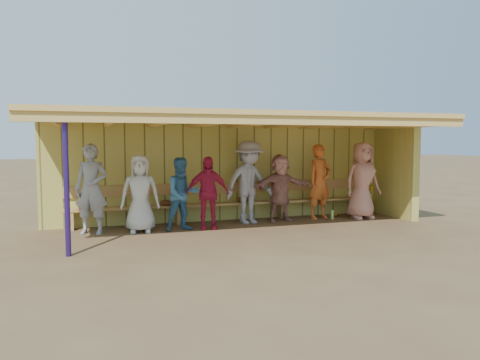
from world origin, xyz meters
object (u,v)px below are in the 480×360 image
at_px(player_f, 280,188).
at_px(player_g, 320,182).
at_px(player_c, 183,194).
at_px(player_e, 249,182).
at_px(player_h, 362,181).
at_px(player_b, 140,194).
at_px(player_a, 91,189).
at_px(player_d, 207,193).
at_px(bench, 230,199).

distance_m(player_f, player_g, 1.07).
distance_m(player_c, player_e, 1.71).
bearing_deg(player_h, player_f, 170.09).
height_order(player_f, player_g, player_g).
height_order(player_b, player_h, player_h).
relative_size(player_a, player_h, 0.99).
height_order(player_d, player_g, player_g).
distance_m(player_a, player_g, 5.39).
bearing_deg(player_h, player_a, 177.47).
bearing_deg(player_a, player_f, 24.70).
bearing_deg(player_h, player_c, -179.98).
relative_size(player_a, player_e, 0.97).
bearing_deg(player_f, player_g, -1.76).
bearing_deg(player_c, player_h, -7.39).
bearing_deg(player_f, player_c, -173.23).
xyz_separation_m(player_b, player_f, (3.35, 0.34, -0.01)).
bearing_deg(bench, player_b, -160.71).
height_order(player_f, bench, player_f).
relative_size(player_f, player_g, 0.88).
bearing_deg(player_f, player_d, -170.31).
bearing_deg(player_g, player_c, 172.10).
height_order(player_a, player_c, player_a).
bearing_deg(bench, player_g, -10.55).
bearing_deg(player_d, player_h, 11.49).
xyz_separation_m(player_a, player_g, (5.39, 0.21, -0.02)).
xyz_separation_m(player_f, player_g, (1.07, 0.02, 0.11)).
xyz_separation_m(player_a, player_c, (1.86, -0.23, -0.15)).
relative_size(player_d, bench, 0.21).
relative_size(player_c, player_e, 0.82).
bearing_deg(player_e, player_a, 168.64).
height_order(player_h, bench, player_h).
xyz_separation_m(player_c, player_f, (2.46, 0.42, 0.02)).
distance_m(player_a, bench, 3.28).
xyz_separation_m(player_e, player_f, (0.81, 0.03, -0.16)).
height_order(player_b, bench, player_b).
relative_size(player_a, player_d, 1.18).
xyz_separation_m(player_e, player_g, (1.87, 0.05, -0.04)).
bearing_deg(player_c, player_d, -9.58).
bearing_deg(player_b, player_a, 178.35).
xyz_separation_m(player_c, player_g, (3.53, 0.45, 0.13)).
relative_size(player_b, player_g, 0.89).
xyz_separation_m(player_d, player_g, (2.98, 0.45, 0.13)).
height_order(player_c, player_f, player_f).
bearing_deg(player_f, player_h, -11.42).
bearing_deg(bench, player_h, -13.00).
distance_m(player_a, player_f, 4.33).
xyz_separation_m(player_b, player_d, (1.44, -0.09, -0.03)).
bearing_deg(player_g, player_f, 166.12).
height_order(player_b, player_d, player_b).
height_order(player_a, player_g, player_a).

